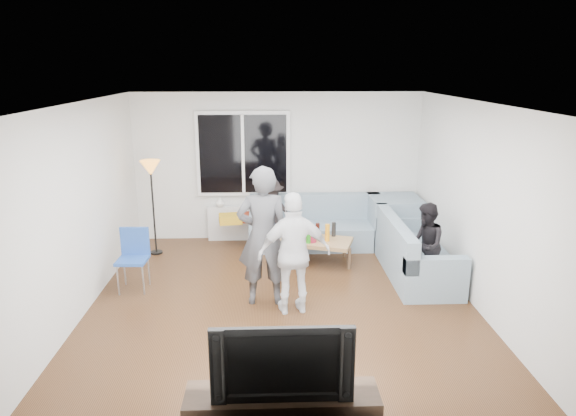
{
  "coord_description": "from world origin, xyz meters",
  "views": [
    {
      "loc": [
        -0.15,
        -6.15,
        3.03
      ],
      "look_at": [
        0.1,
        0.6,
        1.15
      ],
      "focal_mm": 32.02,
      "sensor_mm": 36.0,
      "label": 1
    }
  ],
  "objects_px": {
    "sofa_right_section": "(417,248)",
    "player_left": "(263,236)",
    "spectator_right": "(425,245)",
    "side_chair": "(133,261)",
    "coffee_table": "(315,252)",
    "television": "(282,357)",
    "tv_console": "(282,415)",
    "floor_lamp": "(153,208)",
    "player_right": "(294,254)",
    "spectator_back": "(271,213)",
    "sofa_back_section": "(316,222)"
  },
  "relations": [
    {
      "from": "player_right",
      "to": "television",
      "type": "bearing_deg",
      "value": 76.1
    },
    {
      "from": "spectator_back",
      "to": "tv_console",
      "type": "relative_size",
      "value": 0.74
    },
    {
      "from": "coffee_table",
      "to": "spectator_back",
      "type": "xyz_separation_m",
      "value": [
        -0.69,
        0.87,
        0.39
      ]
    },
    {
      "from": "spectator_right",
      "to": "side_chair",
      "type": "bearing_deg",
      "value": -81.63
    },
    {
      "from": "spectator_back",
      "to": "player_right",
      "type": "bearing_deg",
      "value": -83.13
    },
    {
      "from": "player_right",
      "to": "spectator_right",
      "type": "height_order",
      "value": "player_right"
    },
    {
      "from": "side_chair",
      "to": "player_left",
      "type": "height_order",
      "value": "player_left"
    },
    {
      "from": "floor_lamp",
      "to": "tv_console",
      "type": "distance_m",
      "value": 4.94
    },
    {
      "from": "television",
      "to": "spectator_right",
      "type": "bearing_deg",
      "value": 55.55
    },
    {
      "from": "coffee_table",
      "to": "player_left",
      "type": "bearing_deg",
      "value": -120.89
    },
    {
      "from": "spectator_right",
      "to": "coffee_table",
      "type": "bearing_deg",
      "value": -113.13
    },
    {
      "from": "side_chair",
      "to": "spectator_right",
      "type": "height_order",
      "value": "spectator_right"
    },
    {
      "from": "tv_console",
      "to": "side_chair",
      "type": "bearing_deg",
      "value": 123.09
    },
    {
      "from": "spectator_back",
      "to": "player_left",
      "type": "bearing_deg",
      "value": -92.37
    },
    {
      "from": "tv_console",
      "to": "television",
      "type": "height_order",
      "value": "television"
    },
    {
      "from": "sofa_right_section",
      "to": "spectator_back",
      "type": "xyz_separation_m",
      "value": [
        -2.15,
        1.37,
        0.17
      ]
    },
    {
      "from": "tv_console",
      "to": "spectator_right",
      "type": "bearing_deg",
      "value": 55.55
    },
    {
      "from": "sofa_right_section",
      "to": "floor_lamp",
      "type": "height_order",
      "value": "floor_lamp"
    },
    {
      "from": "coffee_table",
      "to": "floor_lamp",
      "type": "bearing_deg",
      "value": 167.97
    },
    {
      "from": "tv_console",
      "to": "television",
      "type": "relative_size",
      "value": 1.41
    },
    {
      "from": "side_chair",
      "to": "player_left",
      "type": "distance_m",
      "value": 1.93
    },
    {
      "from": "spectator_right",
      "to": "sofa_back_section",
      "type": "bearing_deg",
      "value": -133.21
    },
    {
      "from": "sofa_right_section",
      "to": "television",
      "type": "relative_size",
      "value": 1.76
    },
    {
      "from": "coffee_table",
      "to": "side_chair",
      "type": "bearing_deg",
      "value": -161.25
    },
    {
      "from": "floor_lamp",
      "to": "spectator_back",
      "type": "height_order",
      "value": "floor_lamp"
    },
    {
      "from": "side_chair",
      "to": "sofa_right_section",
      "type": "bearing_deg",
      "value": 7.74
    },
    {
      "from": "sofa_right_section",
      "to": "player_left",
      "type": "bearing_deg",
      "value": 110.45
    },
    {
      "from": "spectator_right",
      "to": "television",
      "type": "bearing_deg",
      "value": -25.98
    },
    {
      "from": "television",
      "to": "coffee_table",
      "type": "bearing_deg",
      "value": 80.9
    },
    {
      "from": "spectator_back",
      "to": "floor_lamp",
      "type": "bearing_deg",
      "value": -170.41
    },
    {
      "from": "sofa_back_section",
      "to": "spectator_back",
      "type": "relative_size",
      "value": 1.94
    },
    {
      "from": "sofa_back_section",
      "to": "television",
      "type": "relative_size",
      "value": 2.03
    },
    {
      "from": "sofa_back_section",
      "to": "spectator_back",
      "type": "height_order",
      "value": "spectator_back"
    },
    {
      "from": "floor_lamp",
      "to": "spectator_back",
      "type": "relative_size",
      "value": 1.31
    },
    {
      "from": "tv_console",
      "to": "television",
      "type": "xyz_separation_m",
      "value": [
        0.0,
        0.0,
        0.55
      ]
    },
    {
      "from": "side_chair",
      "to": "player_left",
      "type": "bearing_deg",
      "value": -11.83
    },
    {
      "from": "player_right",
      "to": "spectator_back",
      "type": "xyz_separation_m",
      "value": [
        -0.28,
        2.48,
        -0.19
      ]
    },
    {
      "from": "sofa_back_section",
      "to": "side_chair",
      "type": "xyz_separation_m",
      "value": [
        -2.7,
        -1.72,
        0.01
      ]
    },
    {
      "from": "spectator_right",
      "to": "spectator_back",
      "type": "bearing_deg",
      "value": -120.85
    },
    {
      "from": "sofa_right_section",
      "to": "player_left",
      "type": "relative_size",
      "value": 1.09
    },
    {
      "from": "sofa_back_section",
      "to": "player_left",
      "type": "xyz_separation_m",
      "value": [
        -0.89,
        -2.18,
        0.49
      ]
    },
    {
      "from": "sofa_back_section",
      "to": "side_chair",
      "type": "bearing_deg",
      "value": -147.47
    },
    {
      "from": "side_chair",
      "to": "television",
      "type": "distance_m",
      "value": 3.65
    },
    {
      "from": "coffee_table",
      "to": "floor_lamp",
      "type": "xyz_separation_m",
      "value": [
        -2.62,
        0.56,
        0.58
      ]
    },
    {
      "from": "sofa_right_section",
      "to": "spectator_right",
      "type": "xyz_separation_m",
      "value": [
        0.0,
        -0.39,
        0.18
      ]
    },
    {
      "from": "television",
      "to": "player_right",
      "type": "bearing_deg",
      "value": 84.71
    },
    {
      "from": "sofa_back_section",
      "to": "player_right",
      "type": "xyz_separation_m",
      "value": [
        -0.5,
        -2.45,
        0.36
      ]
    },
    {
      "from": "side_chair",
      "to": "tv_console",
      "type": "xyz_separation_m",
      "value": [
        1.98,
        -3.05,
        -0.21
      ]
    },
    {
      "from": "sofa_back_section",
      "to": "tv_console",
      "type": "relative_size",
      "value": 1.44
    },
    {
      "from": "coffee_table",
      "to": "side_chair",
      "type": "distance_m",
      "value": 2.77
    }
  ]
}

